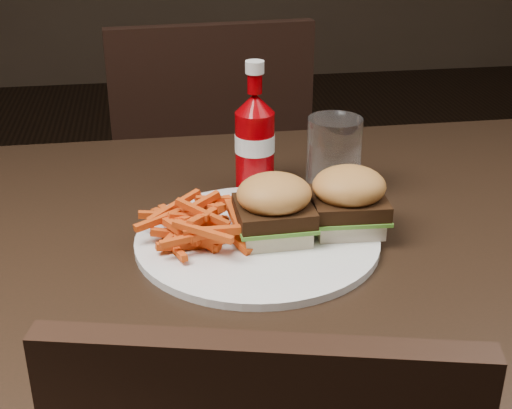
{
  "coord_description": "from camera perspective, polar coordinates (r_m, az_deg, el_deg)",
  "views": [
    {
      "loc": [
        -0.13,
        -0.8,
        1.18
      ],
      "look_at": [
        -0.0,
        -0.0,
        0.8
      ],
      "focal_mm": 50.0,
      "sensor_mm": 36.0,
      "label": 1
    }
  ],
  "objects": [
    {
      "name": "ketchup_bottle",
      "position": [
        1.04,
        -0.1,
        4.38
      ],
      "size": [
        0.06,
        0.06,
        0.11
      ],
      "primitive_type": "cylinder",
      "rotation": [
        0.0,
        0.0,
        -0.08
      ],
      "color": "#890004",
      "rests_on": "dining_table"
    },
    {
      "name": "fries_pile",
      "position": [
        0.89,
        -4.52,
        -1.48
      ],
      "size": [
        0.12,
        0.12,
        0.05
      ],
      "primitive_type": null,
      "rotation": [
        0.0,
        0.0,
        -0.04
      ],
      "color": "red",
      "rests_on": "plate"
    },
    {
      "name": "sandwich_half_a",
      "position": [
        0.9,
        1.43,
        -2.0
      ],
      "size": [
        0.09,
        0.08,
        0.02
      ],
      "primitive_type": "cube",
      "rotation": [
        0.0,
        0.0,
        0.03
      ],
      "color": "beige",
      "rests_on": "plate"
    },
    {
      "name": "plate",
      "position": [
        0.9,
        0.1,
        -2.85
      ],
      "size": [
        0.31,
        0.31,
        0.01
      ],
      "primitive_type": "cylinder",
      "color": "white",
      "rests_on": "dining_table"
    },
    {
      "name": "dining_table",
      "position": [
        0.93,
        0.21,
        -3.87
      ],
      "size": [
        1.2,
        0.8,
        0.04
      ],
      "primitive_type": "cube",
      "color": "black",
      "rests_on": "ground"
    },
    {
      "name": "chair_far",
      "position": [
        1.78,
        -4.28,
        0.39
      ],
      "size": [
        0.47,
        0.47,
        0.04
      ],
      "primitive_type": "cube",
      "rotation": [
        0.0,
        0.0,
        3.21
      ],
      "color": "black",
      "rests_on": "ground"
    },
    {
      "name": "sandwich_half_b",
      "position": [
        0.92,
        7.29,
        -1.31
      ],
      "size": [
        0.09,
        0.08,
        0.02
      ],
      "primitive_type": "cube",
      "rotation": [
        0.0,
        0.0,
        -0.06
      ],
      "color": "beige",
      "rests_on": "plate"
    },
    {
      "name": "tumbler",
      "position": [
        1.03,
        6.22,
        3.63
      ],
      "size": [
        0.09,
        0.09,
        0.12
      ],
      "primitive_type": "cylinder",
      "rotation": [
        0.0,
        0.0,
        0.17
      ],
      "color": "white",
      "rests_on": "dining_table"
    }
  ]
}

